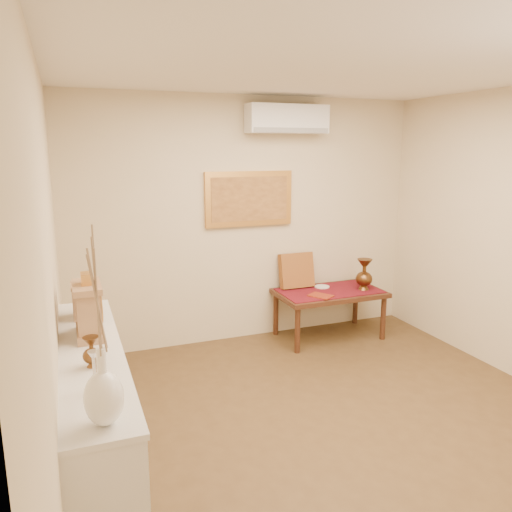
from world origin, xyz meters
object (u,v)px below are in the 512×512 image
white_vase (99,327)px  brass_urn_tall (364,271)px  mantel_clock (89,309)px  wooden_chest (84,300)px  low_table (329,296)px  display_ledge (96,425)px

white_vase → brass_urn_tall: white_vase is taller
mantel_clock → wooden_chest: 0.40m
white_vase → wooden_chest: (-0.02, 1.51, -0.32)m
white_vase → low_table: (2.66, 2.75, -0.94)m
brass_urn_tall → display_ledge: brass_urn_tall is taller
mantel_clock → low_table: bearing=31.5°
white_vase → mantel_clock: (-0.00, 1.12, -0.27)m
mantel_clock → low_table: (2.66, 1.63, -0.67)m
white_vase → display_ledge: bearing=91.3°
brass_urn_tall → mantel_clock: size_ratio=1.06×
brass_urn_tall → display_ledge: size_ratio=0.21×
wooden_chest → brass_urn_tall: bearing=20.4°
brass_urn_tall → mantel_clock: bearing=-153.4°
brass_urn_tall → display_ledge: 3.55m
display_ledge → mantel_clock: (0.02, 0.25, 0.66)m
brass_urn_tall → low_table: bearing=165.4°
wooden_chest → display_ledge: bearing=-90.2°
display_ledge → mantel_clock: mantel_clock is taller
brass_urn_tall → display_ledge: (-3.06, -1.78, -0.28)m
display_ledge → brass_urn_tall: bearing=30.2°
display_ledge → mantel_clock: bearing=86.2°
white_vase → low_table: white_vase is taller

